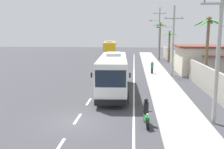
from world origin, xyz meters
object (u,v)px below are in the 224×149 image
object	(u,v)px
utility_pole_far	(159,33)
palm_second	(160,34)
palm_nearest	(169,41)
motorcycle_beside_bus	(146,115)
pedestrian_near_kerb	(152,67)
coach_bus_foreground	(113,72)
palm_third	(208,38)
utility_pole_mid	(173,39)
coach_bus_far_lane	(110,49)
utility_pole_nearest	(218,52)

from	to	relation	value
utility_pole_far	palm_second	distance (m)	2.57
utility_pole_far	palm_nearest	bearing A→B (deg)	-44.58
motorcycle_beside_bus	pedestrian_near_kerb	size ratio (longest dim) A/B	1.19
coach_bus_foreground	palm_third	size ratio (longest dim) A/B	1.60
utility_pole_mid	palm_nearest	bearing A→B (deg)	83.51
coach_bus_far_lane	pedestrian_near_kerb	xyz separation A→B (m)	(7.97, -22.83, -0.96)
utility_pole_nearest	utility_pole_far	size ratio (longest dim) A/B	0.82
pedestrian_near_kerb	utility_pole_nearest	bearing A→B (deg)	-35.84
pedestrian_near_kerb	utility_pole_far	distance (m)	17.17
pedestrian_near_kerb	palm_second	xyz separation A→B (m)	(2.82, 18.90, 4.27)
pedestrian_near_kerb	utility_pole_mid	bearing A→B (deg)	26.43
utility_pole_mid	coach_bus_foreground	bearing A→B (deg)	-125.67
motorcycle_beside_bus	palm_second	world-z (taller)	palm_second
palm_nearest	utility_pole_far	bearing A→B (deg)	135.42
palm_second	palm_third	size ratio (longest dim) A/B	1.08
motorcycle_beside_bus	pedestrian_near_kerb	distance (m)	18.87
coach_bus_foreground	motorcycle_beside_bus	bearing A→B (deg)	-71.89
utility_pole_nearest	palm_third	size ratio (longest dim) A/B	1.19
utility_pole_mid	utility_pole_far	world-z (taller)	utility_pole_far
pedestrian_near_kerb	palm_second	distance (m)	19.58
motorcycle_beside_bus	coach_bus_far_lane	bearing A→B (deg)	98.60
pedestrian_near_kerb	utility_pole_nearest	distance (m)	18.64
palm_second	palm_third	bearing A→B (deg)	-85.68
pedestrian_near_kerb	palm_third	size ratio (longest dim) A/B	0.23
motorcycle_beside_bus	pedestrian_near_kerb	bearing A→B (deg)	84.90
utility_pole_far	motorcycle_beside_bus	bearing A→B (deg)	-96.52
pedestrian_near_kerb	palm_third	distance (m)	10.05
motorcycle_beside_bus	utility_pole_mid	size ratio (longest dim) A/B	0.22
pedestrian_near_kerb	palm_second	world-z (taller)	palm_second
coach_bus_foreground	utility_pole_mid	distance (m)	12.09
pedestrian_near_kerb	palm_second	size ratio (longest dim) A/B	0.21
coach_bus_foreground	utility_pole_far	bearing A→B (deg)	75.85
coach_bus_far_lane	motorcycle_beside_bus	distance (m)	42.12
motorcycle_beside_bus	utility_pole_nearest	size ratio (longest dim) A/B	0.23
palm_nearest	palm_third	bearing A→B (deg)	-88.34
pedestrian_near_kerb	utility_pole_far	xyz separation A→B (m)	(2.34, 16.39, 4.55)
motorcycle_beside_bus	utility_pole_nearest	world-z (taller)	utility_pole_nearest
coach_bus_foreground	palm_second	world-z (taller)	palm_second
coach_bus_foreground	utility_pole_far	size ratio (longest dim) A/B	1.10
palm_nearest	coach_bus_foreground	bearing A→B (deg)	-109.01
utility_pole_nearest	palm_third	xyz separation A→B (m)	(2.29, 10.31, 0.57)
utility_pole_nearest	utility_pole_far	xyz separation A→B (m)	(-0.20, 34.53, 1.08)
utility_pole_nearest	palm_nearest	distance (m)	32.76
palm_nearest	palm_third	distance (m)	22.44
utility_pole_nearest	utility_pole_mid	bearing A→B (deg)	90.37
motorcycle_beside_bus	palm_second	xyz separation A→B (m)	(4.50, 37.69, 4.61)
coach_bus_far_lane	utility_pole_far	xyz separation A→B (m)	(10.31, -6.44, 3.59)
motorcycle_beside_bus	utility_pole_far	distance (m)	35.75
coach_bus_far_lane	utility_pole_mid	world-z (taller)	utility_pole_mid
palm_nearest	motorcycle_beside_bus	bearing A→B (deg)	-99.98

